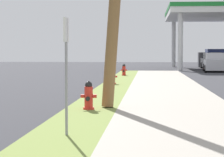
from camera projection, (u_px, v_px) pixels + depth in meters
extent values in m
cylinder|color=red|center=(89.00, 108.00, 12.66)|extent=(0.29, 0.29, 0.06)
cylinder|color=red|center=(89.00, 98.00, 12.65)|extent=(0.22, 0.22, 0.60)
sphere|color=black|center=(89.00, 85.00, 12.63)|extent=(0.19, 0.19, 0.19)
cylinder|color=black|center=(89.00, 82.00, 12.62)|extent=(0.06, 0.06, 0.05)
cylinder|color=red|center=(83.00, 96.00, 12.65)|extent=(0.10, 0.09, 0.09)
cylinder|color=red|center=(95.00, 96.00, 12.63)|extent=(0.10, 0.09, 0.09)
cylinder|color=black|center=(88.00, 99.00, 12.48)|extent=(0.11, 0.12, 0.11)
cylinder|color=red|center=(113.00, 83.00, 22.86)|extent=(0.29, 0.29, 0.06)
cylinder|color=red|center=(113.00, 78.00, 22.85)|extent=(0.22, 0.22, 0.60)
sphere|color=black|center=(113.00, 70.00, 22.83)|extent=(0.19, 0.19, 0.19)
cylinder|color=black|center=(113.00, 69.00, 22.83)|extent=(0.06, 0.06, 0.05)
cylinder|color=red|center=(109.00, 77.00, 22.86)|extent=(0.10, 0.09, 0.09)
cylinder|color=red|center=(116.00, 77.00, 22.83)|extent=(0.10, 0.09, 0.09)
cylinder|color=black|center=(113.00, 78.00, 22.68)|extent=(0.11, 0.12, 0.11)
cylinder|color=red|center=(124.00, 75.00, 31.17)|extent=(0.29, 0.29, 0.06)
cylinder|color=red|center=(124.00, 71.00, 31.16)|extent=(0.22, 0.22, 0.60)
sphere|color=black|center=(124.00, 66.00, 31.14)|extent=(0.19, 0.19, 0.19)
cylinder|color=black|center=(124.00, 64.00, 31.13)|extent=(0.06, 0.06, 0.05)
cylinder|color=red|center=(121.00, 70.00, 31.16)|extent=(0.10, 0.09, 0.09)
cylinder|color=red|center=(126.00, 70.00, 31.14)|extent=(0.10, 0.09, 0.09)
cylinder|color=black|center=(124.00, 71.00, 30.99)|extent=(0.11, 0.12, 0.11)
cylinder|color=gray|center=(66.00, 77.00, 8.70)|extent=(0.05, 0.05, 2.10)
cube|color=white|center=(66.00, 30.00, 8.65)|extent=(0.04, 0.36, 0.44)
cylinder|color=silver|center=(180.00, 42.00, 41.47)|extent=(0.44, 0.44, 4.98)
cylinder|color=silver|center=(174.00, 44.00, 52.58)|extent=(0.44, 0.44, 4.98)
cube|color=white|center=(208.00, 15.00, 46.65)|extent=(7.85, 12.97, 0.50)
cube|color=#1E8433|center=(208.00, 10.00, 46.62)|extent=(7.95, 13.07, 0.36)
cube|color=#47474C|center=(216.00, 62.00, 41.33)|extent=(0.70, 1.10, 1.60)
cube|color=#47474C|center=(202.00, 60.00, 52.45)|extent=(0.70, 1.10, 1.60)
cube|color=black|center=(212.00, 63.00, 46.87)|extent=(1.84, 4.51, 0.85)
cube|color=black|center=(213.00, 56.00, 46.60)|extent=(1.61, 2.03, 0.56)
cylinder|color=black|center=(202.00, 65.00, 48.64)|extent=(0.22, 0.60, 0.60)
cylinder|color=black|center=(219.00, 65.00, 48.51)|extent=(0.22, 0.60, 0.60)
cylinder|color=black|center=(205.00, 66.00, 45.26)|extent=(0.22, 0.60, 0.60)
cylinder|color=black|center=(224.00, 66.00, 45.12)|extent=(0.22, 0.60, 0.60)
cube|color=#BCBCC1|center=(216.00, 65.00, 39.95)|extent=(2.17, 4.63, 0.85)
cube|color=#BCBCC1|center=(216.00, 56.00, 39.69)|extent=(1.76, 2.15, 0.56)
cylinder|color=black|center=(204.00, 67.00, 41.77)|extent=(0.27, 0.62, 0.60)
cylinder|color=black|center=(206.00, 69.00, 38.42)|extent=(0.27, 0.62, 0.60)
cube|color=navy|center=(213.00, 60.00, 54.30)|extent=(2.18, 5.46, 1.00)
cube|color=navy|center=(215.00, 52.00, 53.28)|extent=(1.91, 2.11, 0.76)
cube|color=navy|center=(211.00, 55.00, 55.45)|extent=(1.97, 2.98, 0.24)
cylinder|color=black|center=(208.00, 64.00, 52.21)|extent=(0.24, 0.77, 0.76)
cylinder|color=black|center=(218.00, 63.00, 56.42)|extent=(0.24, 0.77, 0.76)
cylinder|color=black|center=(202.00, 63.00, 56.50)|extent=(0.24, 0.77, 0.76)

